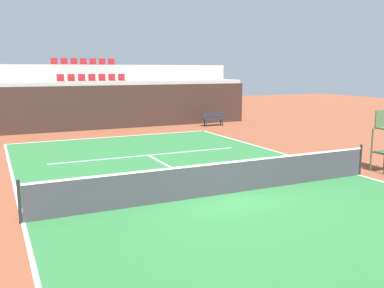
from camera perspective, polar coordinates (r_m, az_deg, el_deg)
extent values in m
plane|color=brown|center=(12.59, 4.01, -6.82)|extent=(80.00, 80.00, 0.00)
cube|color=#2D7238|center=(12.59, 4.01, -6.79)|extent=(11.00, 24.00, 0.01)
cube|color=white|center=(23.48, -10.46, 0.95)|extent=(11.00, 0.10, 0.00)
cube|color=white|center=(11.10, -21.72, -9.80)|extent=(0.10, 24.00, 0.00)
cube|color=white|center=(15.91, 21.42, -3.88)|extent=(0.10, 24.00, 0.00)
cube|color=white|center=(18.26, -5.90, -1.51)|extent=(8.26, 0.10, 0.00)
cube|color=white|center=(15.35, -1.87, -3.66)|extent=(0.10, 6.40, 0.00)
cube|color=black|center=(26.51, -12.42, 4.78)|extent=(20.29, 0.30, 2.67)
cube|color=#9E9E99|center=(27.81, -13.07, 5.24)|extent=(20.29, 2.40, 2.91)
cube|color=#9E9E99|center=(30.12, -14.11, 6.53)|extent=(20.29, 2.40, 3.94)
cube|color=maroon|center=(27.39, -17.16, 8.08)|extent=(0.44, 0.44, 0.04)
cube|color=maroon|center=(27.58, -17.25, 8.54)|extent=(0.44, 0.04, 0.40)
cube|color=maroon|center=(27.49, -15.83, 8.15)|extent=(0.44, 0.44, 0.04)
cube|color=maroon|center=(27.68, -15.92, 8.61)|extent=(0.44, 0.04, 0.40)
cube|color=maroon|center=(27.61, -14.50, 8.21)|extent=(0.44, 0.44, 0.04)
cube|color=maroon|center=(27.80, -14.60, 8.67)|extent=(0.44, 0.04, 0.40)
cube|color=maroon|center=(27.74, -13.19, 8.27)|extent=(0.44, 0.44, 0.04)
cube|color=maroon|center=(27.93, -13.30, 8.73)|extent=(0.44, 0.04, 0.40)
cube|color=maroon|center=(27.88, -11.89, 8.33)|extent=(0.44, 0.44, 0.04)
cube|color=maroon|center=(28.07, -12.01, 8.78)|extent=(0.44, 0.04, 0.40)
cube|color=maroon|center=(28.04, -10.61, 8.38)|extent=(0.44, 0.44, 0.04)
cube|color=maroon|center=(28.23, -10.73, 8.83)|extent=(0.44, 0.04, 0.40)
cube|color=maroon|center=(28.21, -9.33, 8.43)|extent=(0.44, 0.44, 0.04)
cube|color=maroon|center=(28.40, -9.46, 8.88)|extent=(0.44, 0.04, 0.40)
cube|color=maroon|center=(29.76, -17.96, 10.14)|extent=(0.44, 0.44, 0.04)
cube|color=maroon|center=(29.96, -18.04, 10.56)|extent=(0.44, 0.04, 0.40)
cube|color=maroon|center=(29.85, -16.72, 10.20)|extent=(0.44, 0.44, 0.04)
cube|color=maroon|center=(30.05, -16.80, 10.62)|extent=(0.44, 0.04, 0.40)
cube|color=maroon|center=(29.96, -15.49, 10.26)|extent=(0.44, 0.44, 0.04)
cube|color=maroon|center=(30.16, -15.58, 10.67)|extent=(0.44, 0.04, 0.40)
cube|color=maroon|center=(30.08, -14.27, 10.31)|extent=(0.44, 0.44, 0.04)
cube|color=maroon|center=(30.28, -14.37, 10.72)|extent=(0.44, 0.04, 0.40)
cube|color=maroon|center=(30.21, -13.06, 10.36)|extent=(0.44, 0.44, 0.04)
cube|color=maroon|center=(30.41, -13.16, 10.76)|extent=(0.44, 0.04, 0.40)
cube|color=maroon|center=(30.36, -11.86, 10.40)|extent=(0.44, 0.44, 0.04)
cube|color=maroon|center=(30.56, -11.97, 10.80)|extent=(0.44, 0.04, 0.40)
cube|color=maroon|center=(30.52, -10.67, 10.43)|extent=(0.44, 0.44, 0.04)
cube|color=maroon|center=(30.71, -10.78, 10.84)|extent=(0.44, 0.04, 0.40)
cylinder|color=black|center=(10.93, -22.16, -7.18)|extent=(0.08, 0.08, 1.07)
cylinder|color=black|center=(15.83, 21.67, -1.98)|extent=(0.08, 0.08, 1.07)
cube|color=#333338|center=(12.46, 4.04, -4.75)|extent=(10.90, 0.02, 0.92)
cube|color=white|center=(12.35, 4.07, -2.57)|extent=(10.90, 0.04, 0.05)
cylinder|color=#334C2D|center=(16.61, 22.97, -0.72)|extent=(0.06, 0.06, 1.55)
cube|color=#3F5938|center=(16.70, 24.08, 3.16)|extent=(0.60, 0.04, 0.60)
cube|color=#232328|center=(27.61, 2.93, 3.35)|extent=(1.50, 0.40, 0.05)
cube|color=#232328|center=(27.74, 2.76, 3.85)|extent=(1.50, 0.04, 0.36)
cube|color=#2D2D33|center=(27.24, 1.96, 2.77)|extent=(0.06, 0.06, 0.42)
cube|color=#2D2D33|center=(27.81, 4.16, 2.90)|extent=(0.06, 0.06, 0.42)
cube|color=#2D2D33|center=(27.48, 1.69, 2.83)|extent=(0.06, 0.06, 0.42)
cube|color=#2D2D33|center=(28.05, 3.87, 2.96)|extent=(0.06, 0.06, 0.42)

